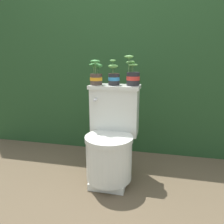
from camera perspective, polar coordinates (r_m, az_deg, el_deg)
The scene contains 6 objects.
ground_plane at distance 1.99m, azimuth 1.35°, elevation -17.90°, with size 12.00×12.00×0.00m, color brown.
hedge_backdrop at distance 2.91m, azimuth 6.26°, elevation 9.79°, with size 3.60×1.10×1.68m.
toilet at distance 1.89m, azimuth -0.19°, elevation -7.29°, with size 0.44×0.54×0.82m.
potted_plant_left at distance 1.92m, azimuth -4.18°, elevation 9.56°, with size 0.12×0.13×0.22m.
potted_plant_midleft at distance 1.90m, azimuth 0.47°, elevation 9.21°, with size 0.10×0.10×0.22m.
potted_plant_middle at distance 1.89m, azimuth 5.44°, elevation 9.37°, with size 0.13×0.11×0.25m.
Camera 1 is at (0.33, -1.66, 1.06)m, focal length 35.00 mm.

